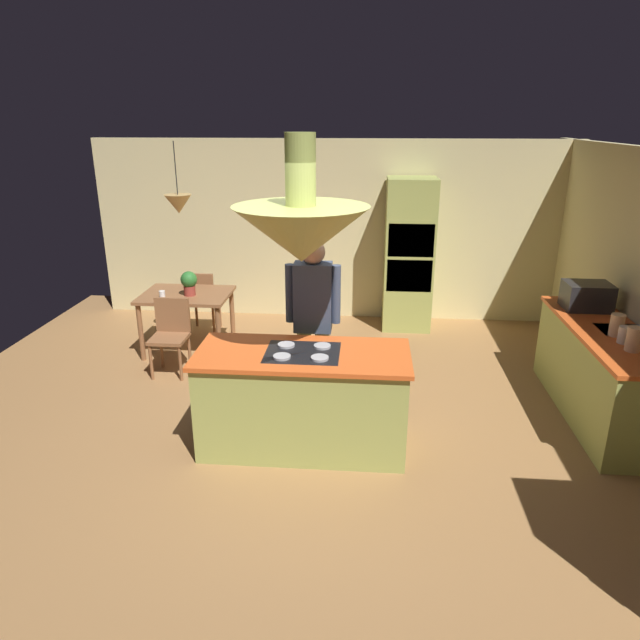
% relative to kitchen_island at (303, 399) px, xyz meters
% --- Properties ---
extents(ground, '(8.16, 8.16, 0.00)m').
position_rel_kitchen_island_xyz_m(ground, '(0.00, 0.20, -0.46)').
color(ground, '#9E7042').
extents(wall_back, '(6.80, 0.10, 2.55)m').
position_rel_kitchen_island_xyz_m(wall_back, '(0.00, 3.65, 0.81)').
color(wall_back, beige).
rests_on(wall_back, ground).
extents(kitchen_island, '(1.85, 0.82, 0.94)m').
position_rel_kitchen_island_xyz_m(kitchen_island, '(0.00, 0.00, 0.00)').
color(kitchen_island, '#A8B259').
rests_on(kitchen_island, ground).
extents(counter_run_right, '(0.73, 2.13, 0.92)m').
position_rel_kitchen_island_xyz_m(counter_run_right, '(2.84, 0.80, 0.01)').
color(counter_run_right, '#A8B259').
rests_on(counter_run_right, ground).
extents(oven_tower, '(0.66, 0.62, 2.07)m').
position_rel_kitchen_island_xyz_m(oven_tower, '(1.10, 3.24, 0.58)').
color(oven_tower, '#A8B259').
rests_on(oven_tower, ground).
extents(dining_table, '(1.08, 0.83, 0.76)m').
position_rel_kitchen_island_xyz_m(dining_table, '(-1.70, 2.10, 0.19)').
color(dining_table, brown).
rests_on(dining_table, ground).
extents(person_at_island, '(0.53, 0.23, 1.76)m').
position_rel_kitchen_island_xyz_m(person_at_island, '(0.03, 0.68, 0.56)').
color(person_at_island, tan).
rests_on(person_at_island, ground).
extents(range_hood, '(1.10, 1.10, 1.00)m').
position_rel_kitchen_island_xyz_m(range_hood, '(0.00, 0.00, 1.51)').
color(range_hood, '#A8B259').
extents(pendant_light_over_table, '(0.32, 0.32, 0.82)m').
position_rel_kitchen_island_xyz_m(pendant_light_over_table, '(-1.70, 2.10, 1.40)').
color(pendant_light_over_table, '#E0B266').
extents(chair_facing_island, '(0.40, 0.40, 0.87)m').
position_rel_kitchen_island_xyz_m(chair_facing_island, '(-1.70, 1.46, 0.04)').
color(chair_facing_island, brown).
rests_on(chair_facing_island, ground).
extents(chair_by_back_wall, '(0.40, 0.40, 0.87)m').
position_rel_kitchen_island_xyz_m(chair_by_back_wall, '(-1.70, 2.74, 0.04)').
color(chair_by_back_wall, brown).
rests_on(chair_by_back_wall, ground).
extents(potted_plant_on_table, '(0.20, 0.20, 0.30)m').
position_rel_kitchen_island_xyz_m(potted_plant_on_table, '(-1.63, 2.03, 0.47)').
color(potted_plant_on_table, '#99382D').
rests_on(potted_plant_on_table, dining_table).
extents(cup_on_table, '(0.07, 0.07, 0.09)m').
position_rel_kitchen_island_xyz_m(cup_on_table, '(-1.93, 1.89, 0.34)').
color(cup_on_table, white).
rests_on(cup_on_table, dining_table).
extents(canister_flour, '(0.13, 0.13, 0.22)m').
position_rel_kitchen_island_xyz_m(canister_flour, '(2.84, 0.28, 0.56)').
color(canister_flour, '#E0B78C').
rests_on(canister_flour, counter_run_right).
extents(canister_sugar, '(0.11, 0.11, 0.15)m').
position_rel_kitchen_island_xyz_m(canister_sugar, '(2.84, 0.46, 0.53)').
color(canister_sugar, silver).
rests_on(canister_sugar, counter_run_right).
extents(canister_tea, '(0.12, 0.12, 0.21)m').
position_rel_kitchen_island_xyz_m(canister_tea, '(2.84, 0.64, 0.56)').
color(canister_tea, '#E0B78C').
rests_on(canister_tea, counter_run_right).
extents(microwave_on_counter, '(0.46, 0.36, 0.28)m').
position_rel_kitchen_island_xyz_m(microwave_on_counter, '(2.84, 1.43, 0.59)').
color(microwave_on_counter, '#232326').
rests_on(microwave_on_counter, counter_run_right).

